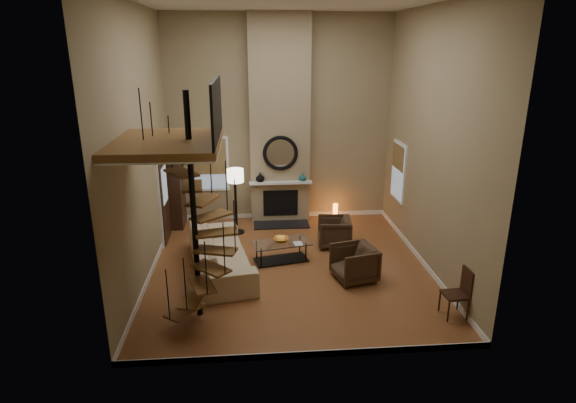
{
  "coord_description": "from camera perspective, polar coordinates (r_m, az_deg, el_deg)",
  "views": [
    {
      "loc": [
        -0.83,
        -9.56,
        4.7
      ],
      "look_at": [
        0.0,
        0.4,
        1.4
      ],
      "focal_mm": 29.75,
      "sensor_mm": 36.0,
      "label": 1
    }
  ],
  "objects": [
    {
      "name": "left_wall",
      "position": [
        10.0,
        -17.3,
        6.19
      ],
      "size": [
        0.02,
        6.5,
        5.5
      ],
      "primitive_type": "cube",
      "color": "#978661",
      "rests_on": "ground"
    },
    {
      "name": "baseboard_left",
      "position": [
        10.85,
        -15.91,
        -7.82
      ],
      "size": [
        0.02,
        6.5,
        0.12
      ],
      "primitive_type": "cube",
      "color": "white",
      "rests_on": "ground"
    },
    {
      "name": "mantel",
      "position": [
        12.87,
        -0.88,
        2.25
      ],
      "size": [
        1.7,
        0.18,
        0.06
      ],
      "primitive_type": "cube",
      "color": "white",
      "rests_on": "chimney_breast"
    },
    {
      "name": "window_right",
      "position": [
        12.55,
        13.05,
        3.62
      ],
      "size": [
        0.06,
        1.02,
        1.52
      ],
      "color": "white",
      "rests_on": "right_wall"
    },
    {
      "name": "front_wall",
      "position": [
        6.66,
        2.61,
        1.22
      ],
      "size": [
        6.0,
        0.02,
        5.5
      ],
      "primitive_type": "cube",
      "color": "#978661",
      "rests_on": "ground"
    },
    {
      "name": "floor_lamp",
      "position": [
        12.17,
        -6.3,
        2.49
      ],
      "size": [
        0.42,
        0.42,
        1.73
      ],
      "color": "black",
      "rests_on": "ground"
    },
    {
      "name": "baseboard_back",
      "position": [
        13.64,
        -0.99,
        -1.62
      ],
      "size": [
        6.0,
        0.02,
        0.12
      ],
      "primitive_type": "cube",
      "color": "white",
      "rests_on": "ground"
    },
    {
      "name": "vase_left",
      "position": [
        12.84,
        -3.35,
        2.9
      ],
      "size": [
        0.24,
        0.24,
        0.25
      ],
      "primitive_type": "imported",
      "color": "black",
      "rests_on": "mantel"
    },
    {
      "name": "hearth",
      "position": [
        13.03,
        -0.79,
        -2.78
      ],
      "size": [
        1.5,
        0.6,
        0.04
      ],
      "primitive_type": "cube",
      "color": "black",
      "rests_on": "ground"
    },
    {
      "name": "side_chair",
      "position": [
        9.19,
        19.84,
        -9.94
      ],
      "size": [
        0.44,
        0.42,
        0.91
      ],
      "color": "#321B10",
      "rests_on": "ground"
    },
    {
      "name": "baseboard_right",
      "position": [
        11.3,
        15.58,
        -6.71
      ],
      "size": [
        0.02,
        6.5,
        0.12
      ],
      "primitive_type": "cube",
      "color": "white",
      "rests_on": "ground"
    },
    {
      "name": "hutch",
      "position": [
        13.09,
        -13.29,
        1.12
      ],
      "size": [
        0.4,
        0.84,
        1.88
      ],
      "primitive_type": "cube",
      "color": "#321B10",
      "rests_on": "ground"
    },
    {
      "name": "spiral_stair",
      "position": [
        8.36,
        -11.01,
        -2.52
      ],
      "size": [
        1.47,
        1.47,
        4.06
      ],
      "color": "black",
      "rests_on": "ground"
    },
    {
      "name": "book",
      "position": [
        10.69,
        1.1,
        -5.09
      ],
      "size": [
        0.22,
        0.27,
        0.02
      ],
      "primitive_type": "imported",
      "rotation": [
        0.0,
        0.0,
        0.12
      ],
      "color": "gray",
      "rests_on": "coffee_table"
    },
    {
      "name": "armchair_near",
      "position": [
        11.69,
        5.91,
        -3.66
      ],
      "size": [
        0.86,
        0.84,
        0.72
      ],
      "primitive_type": "imported",
      "rotation": [
        0.0,
        0.0,
        -1.67
      ],
      "color": "#402C1D",
      "rests_on": "ground"
    },
    {
      "name": "accent_lamp",
      "position": [
        13.37,
        5.67,
        -1.27
      ],
      "size": [
        0.13,
        0.13,
        0.48
      ],
      "primitive_type": "cylinder",
      "color": "orange",
      "rests_on": "ground"
    },
    {
      "name": "coffee_table",
      "position": [
        10.87,
        -0.83,
        -5.71
      ],
      "size": [
        1.4,
        0.91,
        0.47
      ],
      "color": "silver",
      "rests_on": "ground"
    },
    {
      "name": "firebox",
      "position": [
        13.12,
        -0.89,
        -0.17
      ],
      "size": [
        0.95,
        0.02,
        0.72
      ],
      "primitive_type": "cube",
      "color": "black",
      "rests_on": "chimney_breast"
    },
    {
      "name": "armchair_far",
      "position": [
        10.16,
        8.32,
        -7.26
      ],
      "size": [
        1.0,
        0.98,
        0.76
      ],
      "primitive_type": "imported",
      "rotation": [
        0.0,
        0.0,
        -1.33
      ],
      "color": "#402C1D",
      "rests_on": "ground"
    },
    {
      "name": "ground",
      "position": [
        10.69,
        0.18,
        -7.84
      ],
      "size": [
        6.0,
        6.5,
        0.01
      ],
      "primitive_type": "cube",
      "color": "#A36334",
      "rests_on": "ground"
    },
    {
      "name": "window_back",
      "position": [
        13.19,
        -9.31,
        4.54
      ],
      "size": [
        1.02,
        0.06,
        1.52
      ],
      "color": "white",
      "rests_on": "back_wall"
    },
    {
      "name": "back_wall",
      "position": [
        12.99,
        -1.06,
        9.63
      ],
      "size": [
        6.0,
        0.02,
        5.5
      ],
      "primitive_type": "cube",
      "color": "#978661",
      "rests_on": "ground"
    },
    {
      "name": "baseboard_front",
      "position": [
        7.89,
        2.31,
        -17.79
      ],
      "size": [
        6.0,
        0.02,
        0.12
      ],
      "primitive_type": "cube",
      "color": "white",
      "rests_on": "ground"
    },
    {
      "name": "entry_door",
      "position": [
        12.12,
        -14.62,
        0.13
      ],
      "size": [
        0.1,
        1.05,
        2.16
      ],
      "color": "white",
      "rests_on": "ground"
    },
    {
      "name": "sofa",
      "position": [
        10.5,
        -8.15,
        -6.14
      ],
      "size": [
        1.63,
        3.06,
        0.85
      ],
      "primitive_type": "imported",
      "rotation": [
        0.0,
        0.0,
        1.75
      ],
      "color": "#C6AF89",
      "rests_on": "ground"
    },
    {
      "name": "mirror_frame",
      "position": [
        12.73,
        -0.92,
        5.79
      ],
      "size": [
        0.94,
        0.1,
        0.94
      ],
      "primitive_type": "torus",
      "rotation": [
        1.57,
        0.0,
        0.0
      ],
      "color": "black",
      "rests_on": "chimney_breast"
    },
    {
      "name": "mirror_disc",
      "position": [
        12.74,
        -0.92,
        5.8
      ],
      "size": [
        0.8,
        0.01,
        0.8
      ],
      "primitive_type": "cylinder",
      "rotation": [
        1.57,
        0.0,
        0.0
      ],
      "color": "white",
      "rests_on": "chimney_breast"
    },
    {
      "name": "vase_right",
      "position": [
        12.92,
        1.76,
        2.94
      ],
      "size": [
        0.2,
        0.2,
        0.21
      ],
      "primitive_type": "imported",
      "color": "#185553",
      "rests_on": "mantel"
    },
    {
      "name": "bowl",
      "position": [
        10.83,
        -0.86,
        -4.57
      ],
      "size": [
        0.35,
        0.35,
        0.09
      ],
      "primitive_type": "imported",
      "color": "orange",
      "rests_on": "coffee_table"
    },
    {
      "name": "chimney_breast",
      "position": [
        12.8,
        -1.0,
        9.5
      ],
      "size": [
        1.6,
        0.38,
        5.5
      ],
      "primitive_type": "cube",
      "color": "#958261",
      "rests_on": "ground"
    },
    {
      "name": "right_wall",
      "position": [
        10.48,
        16.88,
        6.76
      ],
      "size": [
        0.02,
        6.5,
        5.5
      ],
      "primitive_type": "cube",
      "color": "#978661",
      "rests_on": "ground"
    },
    {
      "name": "loft",
      "position": [
        7.99,
        -13.53,
        7.2
      ],
      "size": [
        1.7,
        2.2,
        1.09
      ],
      "color": "brown",
      "rests_on": "left_wall"
    }
  ]
}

